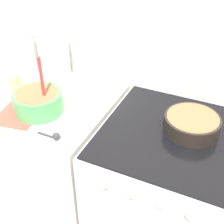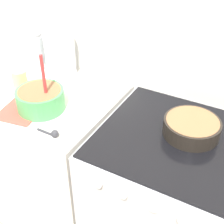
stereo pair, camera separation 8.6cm
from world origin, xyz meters
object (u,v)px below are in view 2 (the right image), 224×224
object	(u,v)px
mixing_bowl	(40,98)
baking_pan	(192,127)
stove	(162,200)
storage_jar_left	(34,53)
tin_can	(20,81)
storage_jar_middle	(60,57)

from	to	relation	value
mixing_bowl	baking_pan	size ratio (longest dim) A/B	1.20
stove	storage_jar_left	bearing A→B (deg)	166.89
storage_jar_left	mixing_bowl	bearing A→B (deg)	-45.99
baking_pan	tin_can	size ratio (longest dim) A/B	2.17
baking_pan	tin_can	bearing A→B (deg)	-175.30
storage_jar_left	tin_can	xyz separation A→B (m)	(0.11, -0.25, -0.04)
mixing_bowl	storage_jar_middle	distance (m)	0.37
mixing_bowl	tin_can	bearing A→B (deg)	157.68
tin_can	mixing_bowl	bearing A→B (deg)	-22.32
storage_jar_left	storage_jar_middle	distance (m)	0.21
mixing_bowl	storage_jar_middle	xyz separation A→B (m)	(-0.13, 0.34, 0.05)
stove	storage_jar_left	distance (m)	1.14
stove	tin_can	bearing A→B (deg)	-178.41
mixing_bowl	stove	bearing A→B (deg)	9.86
storage_jar_left	stove	bearing A→B (deg)	-13.11
mixing_bowl	baking_pan	distance (m)	0.74
mixing_bowl	tin_can	xyz separation A→B (m)	(-0.22, 0.09, -0.00)
stove	baking_pan	xyz separation A→B (m)	(0.07, 0.05, 0.48)
tin_can	storage_jar_left	bearing A→B (deg)	114.13
stove	baking_pan	bearing A→B (deg)	36.36
mixing_bowl	storage_jar_middle	bearing A→B (deg)	110.11
storage_jar_left	tin_can	size ratio (longest dim) A/B	1.92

